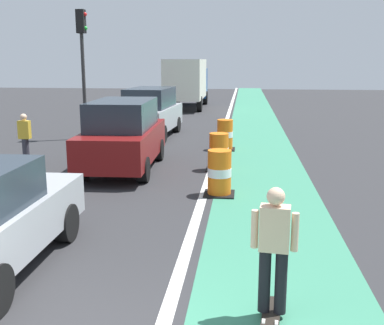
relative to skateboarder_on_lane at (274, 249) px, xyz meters
The scene contains 11 objects.
bike_lane_strip 10.65m from the skateboarder_on_lane, 89.02° to the left, with size 2.50×80.00×0.01m, color #387F60.
lane_divider_stripe 10.73m from the skateboarder_on_lane, 97.08° to the left, with size 0.20×80.00×0.01m, color silver.
skateboarder_on_lane is the anchor object (origin of this frame).
parked_suv_second 8.78m from the skateboarder_on_lane, 116.24° to the left, with size 2.05×4.66×2.04m.
parked_suv_third 14.76m from the skateboarder_on_lane, 106.97° to the left, with size 2.13×4.70×2.04m.
traffic_barrel_front 5.58m from the skateboarder_on_lane, 99.82° to the left, with size 0.73×0.73×1.09m.
traffic_barrel_mid 8.22m from the skateboarder_on_lane, 97.74° to the left, with size 0.73×0.73×1.09m.
traffic_barrel_back 11.45m from the skateboarder_on_lane, 95.34° to the left, with size 0.73×0.73×1.09m.
delivery_truck_down_block 26.82m from the skateboarder_on_lane, 99.10° to the left, with size 2.42×7.62×3.23m.
traffic_light_corner 15.06m from the skateboarder_on_lane, 117.32° to the left, with size 0.41×0.32×5.10m.
pedestrian_crossing 10.54m from the skateboarder_on_lane, 131.06° to the left, with size 0.34×0.20×1.61m.
Camera 1 is at (1.82, -4.11, 3.16)m, focal length 44.43 mm.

